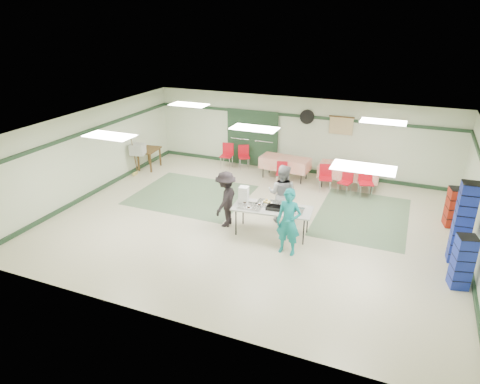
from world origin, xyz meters
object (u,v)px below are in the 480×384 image
at_px(serving_table, 272,209).
at_px(dining_table_b, 285,163).
at_px(volunteer_dark, 226,199).
at_px(chair_loose_a, 244,154).
at_px(crate_stack_blue_a, 463,223).
at_px(office_printer, 138,149).
at_px(chair_b, 326,175).
at_px(crate_stack_blue_b, 462,262).
at_px(volunteer_teal, 289,222).
at_px(printer_table, 149,152).
at_px(chair_d, 282,171).
at_px(chair_c, 366,179).
at_px(crate_stack_red, 455,207).
at_px(dining_table_a, 349,171).
at_px(broom, 134,156).
at_px(chair_loose_b, 227,153).
at_px(chair_a, 346,180).
at_px(volunteer_grey, 282,194).

relative_size(serving_table, dining_table_b, 1.22).
relative_size(volunteer_dark, chair_loose_a, 1.81).
distance_m(crate_stack_blue_a, office_printer, 10.51).
bearing_deg(volunteer_dark, chair_loose_a, -165.46).
relative_size(chair_b, crate_stack_blue_b, 0.72).
distance_m(chair_b, office_printer, 6.62).
relative_size(chair_b, office_printer, 1.82).
relative_size(volunteer_teal, printer_table, 1.67).
distance_m(dining_table_b, chair_d, 0.59).
distance_m(volunteer_dark, chair_loose_a, 4.73).
distance_m(volunteer_dark, chair_c, 4.79).
height_order(serving_table, chair_b, chair_b).
bearing_deg(office_printer, volunteer_teal, -39.27).
xyz_separation_m(chair_c, crate_stack_red, (2.51, -1.17, -0.03)).
distance_m(volunteer_teal, chair_b, 4.27).
bearing_deg(chair_c, dining_table_a, 120.83).
bearing_deg(broom, crate_stack_blue_b, -15.82).
xyz_separation_m(office_printer, broom, (-0.08, -0.12, -0.22)).
bearing_deg(chair_loose_a, crate_stack_blue_b, -65.46).
relative_size(chair_loose_b, office_printer, 1.90).
relative_size(chair_loose_b, broom, 0.66).
height_order(chair_loose_b, crate_stack_blue_a, crate_stack_blue_a).
distance_m(chair_a, chair_d, 2.15).
bearing_deg(serving_table, printer_table, 146.23).
height_order(chair_b, crate_stack_red, crate_stack_red).
xyz_separation_m(chair_a, chair_b, (-0.67, 0.01, 0.06)).
bearing_deg(volunteer_teal, chair_c, 77.78).
bearing_deg(dining_table_a, volunteer_grey, -113.34).
bearing_deg(dining_table_a, chair_d, -166.31).
bearing_deg(chair_loose_a, chair_c, -41.60).
xyz_separation_m(volunteer_teal, volunteer_dark, (-1.98, 0.77, -0.06)).
bearing_deg(chair_a, crate_stack_red, -4.05).
distance_m(dining_table_b, crate_stack_blue_b, 7.16).
relative_size(dining_table_b, chair_a, 2.22).
height_order(serving_table, chair_c, chair_c).
relative_size(chair_loose_a, chair_loose_b, 0.94).
distance_m(dining_table_a, crate_stack_red, 3.57).
xyz_separation_m(crate_stack_blue_b, broom, (-10.38, 3.07, 0.11)).
relative_size(chair_c, crate_stack_blue_a, 0.47).
xyz_separation_m(volunteer_teal, crate_stack_red, (3.78, 3.09, -0.28)).
relative_size(serving_table, volunteer_teal, 1.27).
bearing_deg(volunteer_grey, chair_c, -124.03).
distance_m(serving_table, chair_loose_b, 5.41).
bearing_deg(chair_b, volunteer_grey, -117.03).
height_order(chair_loose_a, office_printer, office_printer).
distance_m(volunteer_grey, chair_b, 2.78).
xyz_separation_m(chair_loose_a, crate_stack_blue_b, (7.07, -5.26, 0.08)).
relative_size(volunteer_dark, office_printer, 3.21).
height_order(volunteer_grey, chair_loose_a, volunteer_grey).
distance_m(chair_b, chair_d, 1.48).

